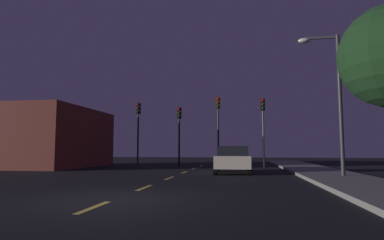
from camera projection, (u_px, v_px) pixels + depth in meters
ground_plane at (172, 177)px, 15.30m from camera, size 80.00×80.00×0.00m
sidewalk_curb_right at (338, 178)px, 14.14m from camera, size 3.00×40.00×0.15m
lane_stripe_nearest at (94, 207)px, 7.24m from camera, size 0.16×1.60×0.01m
lane_stripe_second at (145, 188)px, 10.97m from camera, size 0.16×1.60×0.01m
lane_stripe_third at (170, 178)px, 14.71m from camera, size 0.16×1.60×0.01m
lane_stripe_fourth at (184, 172)px, 18.45m from camera, size 0.16×1.60×0.01m
lane_stripe_fifth at (194, 168)px, 22.18m from camera, size 0.16×1.60×0.01m
lane_stripe_sixth at (201, 166)px, 25.92m from camera, size 0.16×1.60×0.01m
traffic_signal_far_left at (138, 122)px, 25.45m from camera, size 0.32×0.38×5.04m
traffic_signal_center_left at (179, 125)px, 24.90m from camera, size 0.32×0.38×4.61m
traffic_signal_center_right at (218, 118)px, 24.47m from camera, size 0.32×0.38×5.33m
traffic_signal_far_right at (263, 119)px, 23.93m from camera, size 0.32×0.38×5.14m
car_stopped_ahead at (233, 159)px, 17.89m from camera, size 2.02×4.05×1.51m
street_lamp_right at (333, 90)px, 14.74m from camera, size 1.87×0.36×6.65m
storefront_left at (57, 138)px, 24.41m from camera, size 5.36×8.95×4.41m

